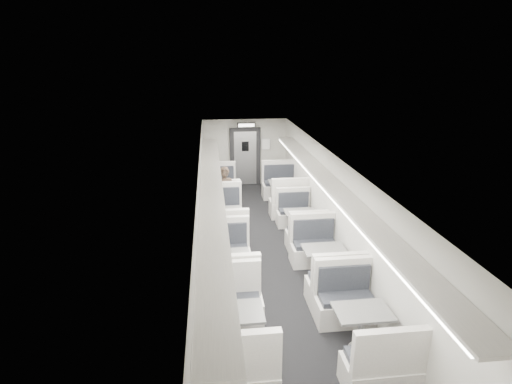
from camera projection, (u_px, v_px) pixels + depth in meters
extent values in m
cube|color=black|center=(269.00, 264.00, 9.22)|extent=(3.00, 12.00, 0.12)
cube|color=white|center=(270.00, 158.00, 8.41)|extent=(3.00, 12.00, 0.12)
cube|color=beige|center=(245.00, 152.00, 14.52)|extent=(3.00, 0.12, 2.40)
cube|color=beige|center=(199.00, 216.00, 8.64)|extent=(0.12, 12.00, 2.40)
cube|color=beige|center=(338.00, 210.00, 8.99)|extent=(0.12, 12.00, 2.40)
cube|color=beige|center=(221.00, 209.00, 11.70)|extent=(1.11, 0.62, 0.47)
cube|color=black|center=(221.00, 200.00, 11.63)|extent=(0.99, 0.49, 0.10)
cube|color=beige|center=(221.00, 192.00, 11.29)|extent=(1.11, 0.13, 0.73)
cube|color=beige|center=(219.00, 192.00, 13.24)|extent=(1.11, 0.62, 0.47)
cube|color=black|center=(219.00, 184.00, 13.11)|extent=(0.99, 0.49, 0.10)
cube|color=beige|center=(219.00, 172.00, 13.25)|extent=(1.11, 0.13, 0.73)
cylinder|color=silver|center=(220.00, 196.00, 12.43)|extent=(0.10, 0.10, 0.72)
cylinder|color=silver|center=(220.00, 207.00, 12.54)|extent=(0.38, 0.38, 0.03)
cube|color=slate|center=(220.00, 184.00, 12.30)|extent=(0.92, 0.63, 0.04)
cube|color=beige|center=(225.00, 245.00, 9.47)|extent=(1.13, 0.63, 0.48)
cube|color=black|center=(224.00, 233.00, 9.41)|extent=(1.00, 0.50, 0.11)
cube|color=beige|center=(224.00, 225.00, 9.06)|extent=(1.13, 0.13, 0.75)
cube|color=beige|center=(222.00, 218.00, 11.04)|extent=(1.13, 0.63, 0.48)
cube|color=black|center=(222.00, 209.00, 10.91)|extent=(1.00, 0.50, 0.11)
cube|color=beige|center=(221.00, 195.00, 11.06)|extent=(1.13, 0.13, 0.75)
cylinder|color=silver|center=(223.00, 226.00, 10.21)|extent=(0.11, 0.11, 0.73)
cylinder|color=silver|center=(223.00, 239.00, 10.33)|extent=(0.38, 0.38, 0.03)
cube|color=slate|center=(223.00, 211.00, 10.08)|extent=(0.94, 0.64, 0.04)
cube|color=beige|center=(230.00, 301.00, 7.31)|extent=(1.07, 0.60, 0.46)
cube|color=black|center=(230.00, 287.00, 7.25)|extent=(0.95, 0.48, 0.10)
cube|color=beige|center=(230.00, 279.00, 6.92)|extent=(1.07, 0.12, 0.71)
cube|color=beige|center=(226.00, 260.00, 8.80)|extent=(1.07, 0.60, 0.46)
cube|color=black|center=(226.00, 249.00, 8.68)|extent=(0.95, 0.48, 0.10)
cube|color=beige|center=(225.00, 232.00, 8.82)|extent=(1.07, 0.12, 0.71)
cylinder|color=silver|center=(228.00, 273.00, 8.02)|extent=(0.10, 0.10, 0.70)
cylinder|color=silver|center=(228.00, 288.00, 8.13)|extent=(0.36, 0.36, 0.03)
cube|color=slate|center=(227.00, 256.00, 7.89)|extent=(0.89, 0.61, 0.04)
cube|color=beige|center=(238.00, 381.00, 5.49)|extent=(1.11, 0.62, 0.47)
cube|color=black|center=(237.00, 362.00, 5.43)|extent=(0.99, 0.49, 0.10)
cube|color=beige|center=(238.00, 357.00, 5.09)|extent=(1.11, 0.13, 0.73)
cube|color=beige|center=(231.00, 310.00, 7.03)|extent=(1.11, 0.62, 0.47)
cube|color=black|center=(231.00, 297.00, 6.91)|extent=(0.99, 0.49, 0.10)
cube|color=beige|center=(230.00, 273.00, 7.05)|extent=(1.11, 0.13, 0.73)
cylinder|color=silver|center=(234.00, 334.00, 6.22)|extent=(0.10, 0.10, 0.72)
cylinder|color=silver|center=(234.00, 353.00, 6.33)|extent=(0.38, 0.38, 0.03)
cube|color=slate|center=(233.00, 313.00, 6.09)|extent=(0.92, 0.63, 0.04)
cube|color=beige|center=(289.00, 208.00, 11.79)|extent=(1.13, 0.63, 0.48)
cube|color=black|center=(289.00, 198.00, 11.73)|extent=(1.00, 0.50, 0.11)
cube|color=beige|center=(291.00, 191.00, 11.38)|extent=(1.13, 0.13, 0.75)
cube|color=beige|center=(279.00, 190.00, 13.36)|extent=(1.13, 0.63, 0.48)
cube|color=black|center=(280.00, 182.00, 13.23)|extent=(1.00, 0.50, 0.11)
cube|color=beige|center=(279.00, 171.00, 13.38)|extent=(1.13, 0.13, 0.75)
cylinder|color=silver|center=(284.00, 195.00, 12.53)|extent=(0.11, 0.11, 0.74)
cylinder|color=silver|center=(284.00, 205.00, 12.65)|extent=(0.38, 0.38, 0.03)
cube|color=slate|center=(284.00, 182.00, 12.40)|extent=(0.94, 0.64, 0.04)
cube|color=beige|center=(306.00, 240.00, 9.82)|extent=(0.96, 0.53, 0.41)
cube|color=black|center=(306.00, 230.00, 9.77)|extent=(0.85, 0.43, 0.09)
cube|color=beige|center=(308.00, 223.00, 9.47)|extent=(0.96, 0.11, 0.63)
cube|color=beige|center=(294.00, 218.00, 11.15)|extent=(0.96, 0.53, 0.41)
cube|color=black|center=(294.00, 210.00, 11.05)|extent=(0.85, 0.43, 0.09)
cube|color=beige|center=(293.00, 198.00, 11.17)|extent=(0.96, 0.11, 0.63)
cylinder|color=silver|center=(300.00, 224.00, 10.45)|extent=(0.09, 0.09, 0.62)
cylinder|color=silver|center=(299.00, 235.00, 10.55)|extent=(0.33, 0.33, 0.03)
cube|color=slate|center=(300.00, 212.00, 10.34)|extent=(0.80, 0.54, 0.04)
cube|color=beige|center=(334.00, 291.00, 7.62)|extent=(1.05, 0.59, 0.45)
cube|color=black|center=(335.00, 278.00, 7.56)|extent=(0.93, 0.47, 0.10)
cube|color=beige|center=(340.00, 271.00, 7.23)|extent=(1.05, 0.12, 0.70)
cube|color=beige|center=(314.00, 254.00, 9.07)|extent=(1.05, 0.59, 0.45)
cube|color=black|center=(315.00, 244.00, 8.96)|extent=(0.93, 0.47, 0.10)
cube|color=beige|center=(313.00, 227.00, 9.09)|extent=(1.05, 0.12, 0.70)
cylinder|color=silver|center=(324.00, 266.00, 8.31)|extent=(0.10, 0.10, 0.69)
cylinder|color=silver|center=(323.00, 280.00, 8.41)|extent=(0.36, 0.36, 0.03)
cube|color=slate|center=(325.00, 249.00, 8.19)|extent=(0.87, 0.60, 0.04)
cube|color=beige|center=(380.00, 375.00, 5.62)|extent=(1.05, 0.58, 0.45)
cube|color=black|center=(381.00, 357.00, 5.56)|extent=(0.93, 0.47, 0.10)
cube|color=beige|center=(391.00, 352.00, 5.24)|extent=(1.05, 0.12, 0.69)
cube|color=beige|center=(344.00, 309.00, 7.07)|extent=(1.05, 0.58, 0.45)
cube|color=black|center=(346.00, 297.00, 6.96)|extent=(0.93, 0.47, 0.10)
cube|color=beige|center=(343.00, 275.00, 7.09)|extent=(1.05, 0.12, 0.69)
cylinder|color=silver|center=(361.00, 332.00, 6.31)|extent=(0.10, 0.10, 0.68)
cylinder|color=silver|center=(359.00, 349.00, 6.41)|extent=(0.36, 0.36, 0.03)
cube|color=slate|center=(363.00, 312.00, 6.19)|extent=(0.87, 0.59, 0.04)
imported|color=black|center=(225.00, 195.00, 11.23)|extent=(0.67, 0.54, 1.60)
cube|color=black|center=(203.00, 168.00, 11.80)|extent=(0.02, 1.18, 0.84)
cube|color=black|center=(202.00, 192.00, 9.73)|extent=(0.02, 1.18, 0.84)
cube|color=black|center=(201.00, 228.00, 7.66)|extent=(0.02, 1.18, 0.84)
cube|color=black|center=(199.00, 291.00, 5.59)|extent=(0.02, 1.18, 0.84)
cube|color=beige|center=(212.00, 188.00, 8.16)|extent=(0.46, 10.40, 0.05)
cube|color=white|center=(221.00, 190.00, 8.20)|extent=(0.05, 10.20, 0.04)
cube|color=beige|center=(331.00, 184.00, 8.44)|extent=(0.46, 10.40, 0.05)
cube|color=white|center=(322.00, 187.00, 8.44)|extent=(0.05, 10.20, 0.04)
cube|color=black|center=(245.00, 157.00, 14.45)|extent=(1.10, 0.10, 2.10)
cube|color=silver|center=(245.00, 158.00, 14.44)|extent=(0.80, 0.05, 1.95)
cube|color=black|center=(245.00, 146.00, 14.26)|extent=(0.25, 0.02, 0.35)
cube|color=black|center=(246.00, 125.00, 13.60)|extent=(0.62, 0.10, 0.16)
cube|color=white|center=(246.00, 125.00, 13.54)|extent=(0.54, 0.02, 0.10)
cube|color=white|center=(266.00, 144.00, 14.37)|extent=(0.32, 0.02, 0.40)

